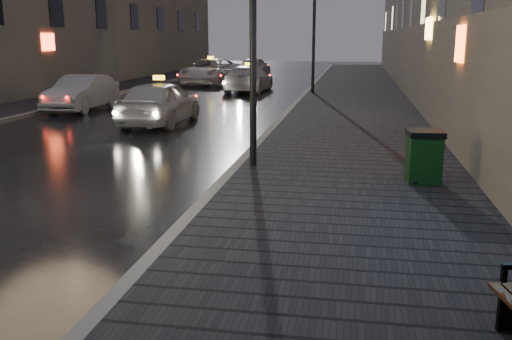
{
  "coord_description": "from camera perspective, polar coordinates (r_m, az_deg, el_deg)",
  "views": [
    {
      "loc": [
        3.89,
        -5.33,
        2.76
      ],
      "look_at": [
        2.49,
        2.68,
        0.85
      ],
      "focal_mm": 40.0,
      "sensor_mm": 36.0,
      "label": 1
    }
  ],
  "objects": [
    {
      "name": "taxi_mid",
      "position": [
        29.29,
        -0.76,
        9.12
      ],
      "size": [
        2.07,
        4.64,
        1.32
      ],
      "primitive_type": "imported",
      "rotation": [
        0.0,
        0.0,
        3.09
      ],
      "color": "silver",
      "rests_on": "ground"
    },
    {
      "name": "sidewalk_far",
      "position": [
        29.31,
        -15.7,
        7.49
      ],
      "size": [
        2.4,
        58.0,
        0.15
      ],
      "primitive_type": "cube",
      "color": "black",
      "rests_on": "ground"
    },
    {
      "name": "taxi_far",
      "position": [
        34.08,
        -4.54,
        9.8
      ],
      "size": [
        3.09,
        5.61,
        1.49
      ],
      "primitive_type": "imported",
      "rotation": [
        0.0,
        0.0,
        -0.12
      ],
      "color": "silver",
      "rests_on": "ground"
    },
    {
      "name": "sidewalk",
      "position": [
        26.47,
        9.97,
        7.21
      ],
      "size": [
        4.6,
        58.0,
        0.15
      ],
      "primitive_type": "cube",
      "color": "black",
      "rests_on": "ground"
    },
    {
      "name": "taxi_near",
      "position": [
        18.54,
        -9.6,
        6.69
      ],
      "size": [
        1.77,
        4.2,
        1.42
      ],
      "primitive_type": "imported",
      "rotation": [
        0.0,
        0.0,
        3.12
      ],
      "color": "#BBBAC1",
      "rests_on": "ground"
    },
    {
      "name": "building_far_c",
      "position": [
        47.7,
        -11.96,
        16.25
      ],
      "size": [
        6.0,
        22.0,
        11.0
      ],
      "primitive_type": "cube",
      "color": "#6B6051",
      "rests_on": "ground"
    },
    {
      "name": "trash_bin",
      "position": [
        10.83,
        16.43,
        1.37
      ],
      "size": [
        0.67,
        0.67,
        0.96
      ],
      "rotation": [
        0.0,
        0.0,
        0.08
      ],
      "color": "black",
      "rests_on": "sidewalk"
    },
    {
      "name": "curb",
      "position": [
        26.58,
        4.75,
        7.39
      ],
      "size": [
        0.2,
        58.0,
        0.15
      ],
      "primitive_type": "cube",
      "color": "slate",
      "rests_on": "ground"
    },
    {
      "name": "lamp_far",
      "position": [
        27.42,
        5.84,
        14.69
      ],
      "size": [
        0.36,
        0.36,
        5.28
      ],
      "color": "black",
      "rests_on": "sidewalk"
    },
    {
      "name": "curb_far",
      "position": [
        28.78,
        -13.35,
        7.52
      ],
      "size": [
        0.2,
        58.0,
        0.15
      ],
      "primitive_type": "cube",
      "color": "slate",
      "rests_on": "ground"
    },
    {
      "name": "car_left_mid",
      "position": [
        22.86,
        -17.04,
        7.39
      ],
      "size": [
        1.44,
        4.03,
        1.32
      ],
      "primitive_type": "imported",
      "rotation": [
        0.0,
        0.0,
        0.01
      ],
      "color": "#9C9CA4",
      "rests_on": "ground"
    },
    {
      "name": "car_far",
      "position": [
        40.37,
        -0.15,
        10.28
      ],
      "size": [
        1.96,
        4.12,
        1.36
      ],
      "primitive_type": "imported",
      "rotation": [
        0.0,
        0.0,
        3.05
      ],
      "color": "#9F9FA7",
      "rests_on": "ground"
    }
  ]
}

